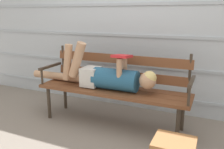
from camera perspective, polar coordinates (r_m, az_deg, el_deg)
The scene contains 5 objects.
ground_plane at distance 2.85m, azimuth -1.25°, elevation -12.97°, with size 12.00×12.00×0.00m, color gray.
house_siding at distance 3.28m, azimuth 4.83°, elevation 13.04°, with size 5.42×0.08×2.47m.
park_bench at distance 2.85m, azimuth 0.57°, elevation -2.25°, with size 1.84×0.47×0.89m.
reclining_person at distance 2.80m, azimuth -1.84°, elevation -0.29°, with size 1.73×0.25×0.56m.
footstool at distance 2.10m, azimuth 14.80°, elevation -16.73°, with size 0.34×0.30×0.30m.
Camera 1 is at (1.09, -2.29, 1.31)m, focal length 37.70 mm.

